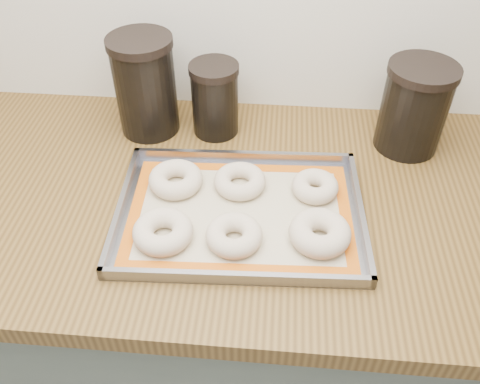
# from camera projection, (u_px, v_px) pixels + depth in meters

# --- Properties ---
(cabinet) EXTENTS (3.00, 0.65, 0.86)m
(cabinet) POSITION_uv_depth(u_px,v_px,m) (249.00, 325.00, 1.33)
(cabinet) COLOR #5D685C
(cabinet) RESTS_ON floor
(countertop) EXTENTS (3.06, 0.68, 0.04)m
(countertop) POSITION_uv_depth(u_px,v_px,m) (251.00, 201.00, 1.02)
(countertop) COLOR brown
(countertop) RESTS_ON cabinet
(baking_tray) EXTENTS (0.47, 0.35, 0.03)m
(baking_tray) POSITION_uv_depth(u_px,v_px,m) (240.00, 213.00, 0.96)
(baking_tray) COLOR gray
(baking_tray) RESTS_ON countertop
(baking_mat) EXTENTS (0.43, 0.31, 0.00)m
(baking_mat) POSITION_uv_depth(u_px,v_px,m) (240.00, 213.00, 0.96)
(baking_mat) COLOR #C6B793
(baking_mat) RESTS_ON baking_tray
(bagel_front_left) EXTENTS (0.14, 0.14, 0.04)m
(bagel_front_left) POSITION_uv_depth(u_px,v_px,m) (163.00, 232.00, 0.90)
(bagel_front_left) COLOR beige
(bagel_front_left) RESTS_ON baking_mat
(bagel_front_mid) EXTENTS (0.11, 0.11, 0.04)m
(bagel_front_mid) POSITION_uv_depth(u_px,v_px,m) (234.00, 235.00, 0.90)
(bagel_front_mid) COLOR beige
(bagel_front_mid) RESTS_ON baking_mat
(bagel_front_right) EXTENTS (0.14, 0.14, 0.04)m
(bagel_front_right) POSITION_uv_depth(u_px,v_px,m) (320.00, 233.00, 0.90)
(bagel_front_right) COLOR beige
(bagel_front_right) RESTS_ON baking_mat
(bagel_back_left) EXTENTS (0.11, 0.11, 0.04)m
(bagel_back_left) POSITION_uv_depth(u_px,v_px,m) (176.00, 179.00, 1.01)
(bagel_back_left) COLOR beige
(bagel_back_left) RESTS_ON baking_mat
(bagel_back_mid) EXTENTS (0.10, 0.10, 0.03)m
(bagel_back_mid) POSITION_uv_depth(u_px,v_px,m) (240.00, 181.00, 1.00)
(bagel_back_mid) COLOR beige
(bagel_back_mid) RESTS_ON baking_mat
(bagel_back_right) EXTENTS (0.11, 0.11, 0.03)m
(bagel_back_right) POSITION_uv_depth(u_px,v_px,m) (315.00, 186.00, 0.99)
(bagel_back_right) COLOR beige
(bagel_back_right) RESTS_ON baking_mat
(canister_left) EXTENTS (0.14, 0.14, 0.22)m
(canister_left) POSITION_uv_depth(u_px,v_px,m) (145.00, 85.00, 1.10)
(canister_left) COLOR black
(canister_left) RESTS_ON countertop
(canister_mid) EXTENTS (0.11, 0.11, 0.16)m
(canister_mid) POSITION_uv_depth(u_px,v_px,m) (215.00, 99.00, 1.11)
(canister_mid) COLOR black
(canister_mid) RESTS_ON countertop
(canister_right) EXTENTS (0.14, 0.14, 0.19)m
(canister_right) POSITION_uv_depth(u_px,v_px,m) (414.00, 107.00, 1.06)
(canister_right) COLOR black
(canister_right) RESTS_ON countertop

